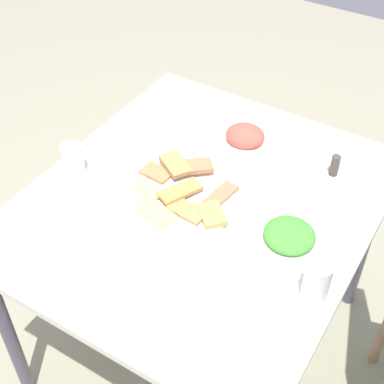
{
  "coord_description": "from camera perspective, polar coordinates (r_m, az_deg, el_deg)",
  "views": [
    {
      "loc": [
        1.03,
        0.6,
        1.87
      ],
      "look_at": [
        0.01,
        -0.02,
        0.77
      ],
      "focal_mm": 52.87,
      "sensor_mm": 36.0,
      "label": 1
    }
  ],
  "objects": [
    {
      "name": "dining_table",
      "position": [
        1.7,
        0.88,
        -2.75
      ],
      "size": [
        1.08,
        0.95,
        0.74
      ],
      "color": "silver",
      "rests_on": "ground_plane"
    },
    {
      "name": "paper_napkin",
      "position": [
        1.87,
        -3.83,
        5.47
      ],
      "size": [
        0.16,
        0.16,
        0.0
      ],
      "primitive_type": "cube",
      "rotation": [
        0.0,
        0.0,
        -0.18
      ],
      "color": "white",
      "rests_on": "dining_table"
    },
    {
      "name": "fork",
      "position": [
        1.88,
        -4.29,
        5.74
      ],
      "size": [
        0.2,
        0.05,
        0.0
      ],
      "primitive_type": "cube",
      "rotation": [
        0.0,
        0.0,
        0.18
      ],
      "color": "silver",
      "rests_on": "paper_napkin"
    },
    {
      "name": "ground_plane",
      "position": [
        2.21,
        0.69,
        -14.75
      ],
      "size": [
        6.0,
        6.0,
        0.0
      ],
      "primitive_type": "plane",
      "color": "gray"
    },
    {
      "name": "drinking_glass",
      "position": [
        1.74,
        -11.92,
        3.2
      ],
      "size": [
        0.07,
        0.07,
        0.1
      ],
      "primitive_type": "cylinder",
      "color": "silver",
      "rests_on": "dining_table"
    },
    {
      "name": "spoon",
      "position": [
        1.86,
        -3.38,
        5.4
      ],
      "size": [
        0.17,
        0.06,
        0.0
      ],
      "primitive_type": "cube",
      "rotation": [
        0.0,
        0.0,
        0.21
      ],
      "color": "silver",
      "rests_on": "paper_napkin"
    },
    {
      "name": "salad_plate_greens",
      "position": [
        1.84,
        5.36,
        5.5
      ],
      "size": [
        0.2,
        0.2,
        0.07
      ],
      "color": "white",
      "rests_on": "dining_table"
    },
    {
      "name": "salad_plate_rice",
      "position": [
        1.54,
        9.76,
        -4.5
      ],
      "size": [
        0.24,
        0.24,
        0.05
      ],
      "color": "white",
      "rests_on": "dining_table"
    },
    {
      "name": "soda_can",
      "position": [
        1.4,
        12.46,
        -8.85
      ],
      "size": [
        0.07,
        0.07,
        0.12
      ],
      "primitive_type": "cylinder",
      "rotation": [
        0.0,
        0.0,
        4.7
      ],
      "color": "silver",
      "rests_on": "dining_table"
    },
    {
      "name": "pide_platter",
      "position": [
        1.64,
        -1.22,
        -0.27
      ],
      "size": [
        0.35,
        0.35,
        0.04
      ],
      "color": "white",
      "rests_on": "dining_table"
    },
    {
      "name": "condiment_caddy",
      "position": [
        1.77,
        14.26,
        2.34
      ],
      "size": [
        0.1,
        0.1,
        0.08
      ],
      "color": "#B2B2B7",
      "rests_on": "dining_table"
    }
  ]
}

